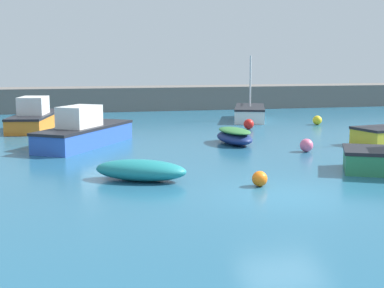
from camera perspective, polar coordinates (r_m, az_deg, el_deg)
name	(u,v)px	position (r m, az deg, el deg)	size (l,w,h in m)	color
ground_plane	(284,199)	(15.81, 9.78, -5.77)	(120.00, 120.00, 0.20)	#235B7A
harbor_breakwater	(144,98)	(42.92, -5.10, 4.91)	(51.68, 3.72, 1.80)	#66605B
sailboat_short_mast	(250,113)	(35.16, 6.19, 3.31)	(3.52, 5.58, 4.18)	white
cabin_cruiser_white	(35,118)	(31.81, -16.36, 2.72)	(3.02, 6.68, 1.85)	orange
rowboat_with_red_cover	(234,136)	(25.03, 4.54, 0.85)	(1.58, 2.95, 0.74)	navy
open_tender_yellow	(141,170)	(17.45, -5.50, -2.80)	(3.29, 2.46, 0.68)	teal
motorboat_with_cabin	(84,132)	(24.76, -11.43, 1.26)	(4.82, 6.00, 1.86)	#2D56B7
mooring_buoy_red	(249,124)	(30.49, 6.07, 2.13)	(0.59, 0.59, 0.59)	red
mooring_buoy_orange	(260,179)	(16.72, 7.23, -3.70)	(0.48, 0.48, 0.48)	orange
mooring_buoy_pink	(306,145)	(23.33, 12.11, -0.14)	(0.57, 0.57, 0.57)	#EA668C
mooring_buoy_yellow	(317,120)	(33.30, 13.22, 2.49)	(0.56, 0.56, 0.56)	yellow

